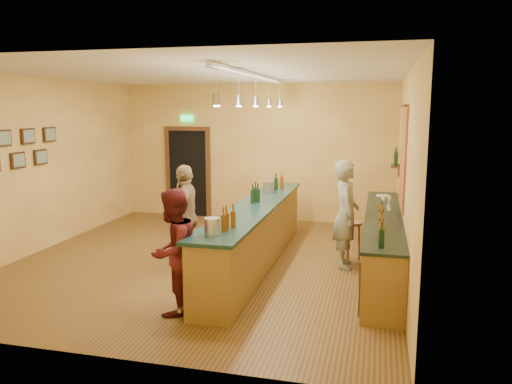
% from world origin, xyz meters
% --- Properties ---
extents(floor, '(7.00, 7.00, 0.00)m').
position_xyz_m(floor, '(0.00, 0.00, 0.00)').
color(floor, '#513817').
rests_on(floor, ground).
extents(ceiling, '(6.50, 7.00, 0.02)m').
position_xyz_m(ceiling, '(0.00, 0.00, 3.20)').
color(ceiling, silver).
rests_on(ceiling, wall_back).
extents(wall_back, '(6.50, 0.02, 3.20)m').
position_xyz_m(wall_back, '(0.00, 3.50, 1.60)').
color(wall_back, '#B48B43').
rests_on(wall_back, floor).
extents(wall_front, '(6.50, 0.02, 3.20)m').
position_xyz_m(wall_front, '(0.00, -3.50, 1.60)').
color(wall_front, '#B48B43').
rests_on(wall_front, floor).
extents(wall_left, '(0.02, 7.00, 3.20)m').
position_xyz_m(wall_left, '(-3.25, 0.00, 1.60)').
color(wall_left, '#B48B43').
rests_on(wall_left, floor).
extents(wall_right, '(0.02, 7.00, 3.20)m').
position_xyz_m(wall_right, '(3.25, 0.00, 1.60)').
color(wall_right, '#B48B43').
rests_on(wall_right, floor).
extents(doorway, '(1.15, 0.09, 2.48)m').
position_xyz_m(doorway, '(-1.70, 3.47, 1.13)').
color(doorway, black).
rests_on(doorway, wall_back).
extents(tapestry, '(0.03, 1.40, 1.60)m').
position_xyz_m(tapestry, '(3.23, 0.40, 1.85)').
color(tapestry, maroon).
rests_on(tapestry, wall_right).
extents(bottle_shelf, '(0.17, 0.55, 0.54)m').
position_xyz_m(bottle_shelf, '(3.17, 1.90, 1.67)').
color(bottle_shelf, '#4A2D16').
rests_on(bottle_shelf, wall_right).
extents(picture_grid, '(0.06, 2.20, 0.70)m').
position_xyz_m(picture_grid, '(-3.21, -0.75, 1.95)').
color(picture_grid, '#382111').
rests_on(picture_grid, wall_left).
extents(back_counter, '(0.60, 4.55, 1.27)m').
position_xyz_m(back_counter, '(2.97, 0.18, 0.49)').
color(back_counter, olive).
rests_on(back_counter, floor).
extents(tasting_bar, '(0.73, 5.10, 1.38)m').
position_xyz_m(tasting_bar, '(0.87, -0.00, 0.61)').
color(tasting_bar, olive).
rests_on(tasting_bar, floor).
extents(pendant_track, '(0.11, 4.60, 0.50)m').
position_xyz_m(pendant_track, '(0.88, -0.00, 2.98)').
color(pendant_track, silver).
rests_on(pendant_track, ceiling).
extents(bartender, '(0.52, 0.71, 1.80)m').
position_xyz_m(bartender, '(2.36, 0.28, 0.90)').
color(bartender, gray).
rests_on(bartender, floor).
extents(customer_a, '(0.75, 0.90, 1.64)m').
position_xyz_m(customer_a, '(0.33, -2.20, 0.82)').
color(customer_a, '#59191E').
rests_on(customer_a, floor).
extents(customer_b, '(0.60, 1.07, 1.73)m').
position_xyz_m(customer_b, '(-0.23, -0.37, 0.87)').
color(customer_b, '#997A51').
rests_on(customer_b, floor).
extents(bar_stool, '(0.33, 0.33, 0.69)m').
position_xyz_m(bar_stool, '(2.44, 0.65, 0.54)').
color(bar_stool, '#A66B4B').
rests_on(bar_stool, floor).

